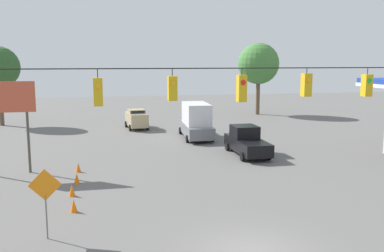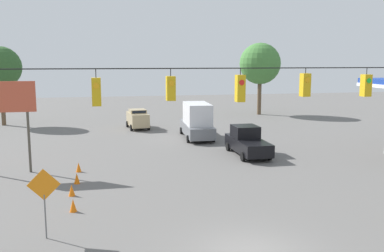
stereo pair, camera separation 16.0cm
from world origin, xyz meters
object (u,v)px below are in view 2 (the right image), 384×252
at_px(sedan_tan_withflow_deep, 138,119).
at_px(traffic_cone_fourth, 79,167).
at_px(box_truck_grey_oncoming_deep, 197,121).
at_px(traffic_cone_second, 72,190).
at_px(roadside_billboard, 5,106).
at_px(overhead_signal_span, 238,117).
at_px(pickup_truck_black_oncoming_far, 247,142).
at_px(tree_horizon_right, 260,64).
at_px(traffic_cone_third, 77,178).
at_px(tree_horizon_left, 0,68).
at_px(work_zone_sign, 44,190).
at_px(traffic_cone_nearest, 73,205).

relative_size(sedan_tan_withflow_deep, traffic_cone_fourth, 6.74).
bearing_deg(box_truck_grey_oncoming_deep, traffic_cone_second, 56.29).
bearing_deg(roadside_billboard, overhead_signal_span, 131.77).
xyz_separation_m(pickup_truck_black_oncoming_far, tree_horizon_right, (-9.39, -22.44, 5.54)).
relative_size(box_truck_grey_oncoming_deep, traffic_cone_third, 11.19).
relative_size(traffic_cone_second, traffic_cone_fourth, 1.00).
distance_m(pickup_truck_black_oncoming_far, tree_horizon_left, 29.02).
distance_m(roadside_billboard, tree_horizon_left, 21.91).
bearing_deg(sedan_tan_withflow_deep, box_truck_grey_oncoming_deep, 126.36).
xyz_separation_m(overhead_signal_span, box_truck_grey_oncoming_deep, (-3.19, -21.74, -3.28)).
distance_m(overhead_signal_span, tree_horizon_left, 37.05).
relative_size(work_zone_sign, tree_horizon_left, 0.34).
bearing_deg(traffic_cone_nearest, tree_horizon_left, -72.74).
xyz_separation_m(traffic_cone_third, tree_horizon_left, (9.00, -24.53, 5.91)).
xyz_separation_m(traffic_cone_nearest, tree_horizon_right, (-21.35, -32.39, 6.21)).
xyz_separation_m(overhead_signal_span, sedan_tan_withflow_deep, (1.62, -28.28, -3.80)).
height_order(overhead_signal_span, work_zone_sign, overhead_signal_span).
relative_size(roadside_billboard, tree_horizon_right, 0.62).
height_order(overhead_signal_span, roadside_billboard, overhead_signal_span).
distance_m(traffic_cone_fourth, tree_horizon_left, 24.37).
bearing_deg(traffic_cone_third, roadside_billboard, -37.08).
bearing_deg(traffic_cone_second, traffic_cone_nearest, 95.27).
relative_size(traffic_cone_fourth, work_zone_sign, 0.22).
bearing_deg(traffic_cone_nearest, traffic_cone_third, -88.94).
relative_size(traffic_cone_nearest, tree_horizon_right, 0.07).
height_order(traffic_cone_nearest, traffic_cone_third, same).
relative_size(tree_horizon_left, tree_horizon_right, 0.92).
height_order(sedan_tan_withflow_deep, roadside_billboard, roadside_billboard).
bearing_deg(traffic_cone_second, traffic_cone_fourth, -91.19).
xyz_separation_m(roadside_billboard, work_zone_sign, (-3.51, 10.83, -2.25)).
distance_m(work_zone_sign, tree_horizon_left, 33.44).
xyz_separation_m(work_zone_sign, tree_horizon_right, (-22.20, -35.28, 4.53)).
bearing_deg(overhead_signal_span, tree_horizon_left, -64.98).
relative_size(work_zone_sign, tree_horizon_right, 0.31).
relative_size(traffic_cone_nearest, work_zone_sign, 0.22).
height_order(traffic_cone_third, work_zone_sign, work_zone_sign).
distance_m(traffic_cone_nearest, roadside_billboard, 9.87).
relative_size(pickup_truck_black_oncoming_far, traffic_cone_third, 9.02).
xyz_separation_m(traffic_cone_third, traffic_cone_fourth, (0.04, -2.65, 0.00)).
distance_m(pickup_truck_black_oncoming_far, traffic_cone_third, 13.16).
bearing_deg(traffic_cone_second, tree_horizon_left, -71.71).
xyz_separation_m(traffic_cone_nearest, traffic_cone_fourth, (0.12, -7.36, 0.00)).
height_order(traffic_cone_second, work_zone_sign, work_zone_sign).
height_order(traffic_cone_nearest, traffic_cone_second, same).
height_order(box_truck_grey_oncoming_deep, traffic_cone_fourth, box_truck_grey_oncoming_deep).
distance_m(box_truck_grey_oncoming_deep, traffic_cone_second, 18.06).
bearing_deg(sedan_tan_withflow_deep, tree_horizon_left, -20.58).
xyz_separation_m(overhead_signal_span, roadside_billboard, (10.94, -12.24, -0.60)).
relative_size(traffic_cone_fourth, roadside_billboard, 0.11).
distance_m(box_truck_grey_oncoming_deep, traffic_cone_third, 16.15).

